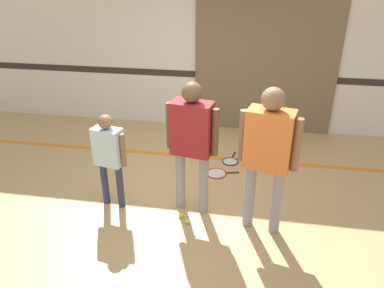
{
  "coord_description": "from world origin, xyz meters",
  "views": [
    {
      "loc": [
        0.74,
        -4.16,
        3.0
      ],
      "look_at": [
        0.08,
        -0.15,
        0.96
      ],
      "focal_mm": 35.0,
      "sensor_mm": 36.0,
      "label": 1
    }
  ],
  "objects_px": {
    "person_student_right": "(268,147)",
    "tennis_ball_by_spare_racket": "(202,173)",
    "tennis_ball_stray_left": "(102,166)",
    "person_instructor": "(192,135)",
    "racket_second_spare": "(231,161)",
    "person_student_left": "(109,151)",
    "tennis_ball_near_instructor": "(181,215)",
    "tennis_ball_stray_right": "(188,221)",
    "racket_spare_on_floor": "(217,173)"
  },
  "relations": [
    {
      "from": "person_student_right",
      "to": "tennis_ball_by_spare_racket",
      "type": "xyz_separation_m",
      "value": [
        -0.89,
        1.12,
        -1.08
      ]
    },
    {
      "from": "tennis_ball_stray_left",
      "to": "person_instructor",
      "type": "bearing_deg",
      "value": -27.28
    },
    {
      "from": "person_student_right",
      "to": "racket_second_spare",
      "type": "relative_size",
      "value": 3.67
    },
    {
      "from": "person_instructor",
      "to": "person_student_left",
      "type": "bearing_deg",
      "value": -165.39
    },
    {
      "from": "person_instructor",
      "to": "tennis_ball_stray_left",
      "type": "xyz_separation_m",
      "value": [
        -1.59,
        0.82,
        -1.04
      ]
    },
    {
      "from": "person_student_left",
      "to": "tennis_ball_near_instructor",
      "type": "bearing_deg",
      "value": 4.69
    },
    {
      "from": "tennis_ball_stray_left",
      "to": "tennis_ball_by_spare_racket",
      "type": "bearing_deg",
      "value": 1.73
    },
    {
      "from": "tennis_ball_stray_left",
      "to": "tennis_ball_stray_right",
      "type": "distance_m",
      "value": 1.96
    },
    {
      "from": "racket_second_spare",
      "to": "person_instructor",
      "type": "bearing_deg",
      "value": 172.48
    },
    {
      "from": "tennis_ball_stray_right",
      "to": "racket_spare_on_floor",
      "type": "bearing_deg",
      "value": 79.1
    },
    {
      "from": "racket_spare_on_floor",
      "to": "tennis_ball_stray_right",
      "type": "relative_size",
      "value": 8.13
    },
    {
      "from": "person_student_right",
      "to": "tennis_ball_stray_left",
      "type": "relative_size",
      "value": 27.29
    },
    {
      "from": "racket_spare_on_floor",
      "to": "racket_second_spare",
      "type": "relative_size",
      "value": 1.09
    },
    {
      "from": "person_student_right",
      "to": "racket_spare_on_floor",
      "type": "relative_size",
      "value": 3.36
    },
    {
      "from": "racket_spare_on_floor",
      "to": "tennis_ball_stray_left",
      "type": "relative_size",
      "value": 8.13
    },
    {
      "from": "person_student_left",
      "to": "racket_spare_on_floor",
      "type": "distance_m",
      "value": 1.82
    },
    {
      "from": "person_student_left",
      "to": "racket_spare_on_floor",
      "type": "xyz_separation_m",
      "value": [
        1.29,
        1.01,
        -0.79
      ]
    },
    {
      "from": "racket_second_spare",
      "to": "tennis_ball_stray_right",
      "type": "bearing_deg",
      "value": 175.64
    },
    {
      "from": "racket_spare_on_floor",
      "to": "tennis_ball_near_instructor",
      "type": "distance_m",
      "value": 1.19
    },
    {
      "from": "person_instructor",
      "to": "tennis_ball_stray_left",
      "type": "bearing_deg",
      "value": 163.28
    },
    {
      "from": "person_instructor",
      "to": "tennis_ball_near_instructor",
      "type": "xyz_separation_m",
      "value": [
        -0.11,
        -0.21,
        -1.04
      ]
    },
    {
      "from": "person_student_left",
      "to": "person_student_right",
      "type": "height_order",
      "value": "person_student_right"
    },
    {
      "from": "racket_second_spare",
      "to": "tennis_ball_stray_left",
      "type": "xyz_separation_m",
      "value": [
        -2.0,
        -0.53,
        0.02
      ]
    },
    {
      "from": "person_instructor",
      "to": "tennis_ball_near_instructor",
      "type": "bearing_deg",
      "value": -107.31
    },
    {
      "from": "tennis_ball_stray_right",
      "to": "tennis_ball_stray_left",
      "type": "bearing_deg",
      "value": 144.19
    },
    {
      "from": "person_student_left",
      "to": "tennis_ball_stray_left",
      "type": "xyz_separation_m",
      "value": [
        -0.53,
        0.89,
        -0.77
      ]
    },
    {
      "from": "tennis_ball_near_instructor",
      "to": "tennis_ball_stray_right",
      "type": "relative_size",
      "value": 1.0
    },
    {
      "from": "person_instructor",
      "to": "tennis_ball_by_spare_racket",
      "type": "relative_size",
      "value": 26.34
    },
    {
      "from": "racket_second_spare",
      "to": "racket_spare_on_floor",
      "type": "bearing_deg",
      "value": 167.13
    },
    {
      "from": "racket_second_spare",
      "to": "tennis_ball_by_spare_racket",
      "type": "bearing_deg",
      "value": 149.51
    },
    {
      "from": "racket_spare_on_floor",
      "to": "tennis_ball_stray_left",
      "type": "height_order",
      "value": "tennis_ball_stray_left"
    },
    {
      "from": "person_instructor",
      "to": "person_student_right",
      "type": "xyz_separation_m",
      "value": [
        0.9,
        -0.25,
        0.04
      ]
    },
    {
      "from": "person_student_right",
      "to": "tennis_ball_by_spare_racket",
      "type": "relative_size",
      "value": 27.29
    },
    {
      "from": "person_student_left",
      "to": "tennis_ball_near_instructor",
      "type": "distance_m",
      "value": 1.22
    },
    {
      "from": "racket_spare_on_floor",
      "to": "tennis_ball_by_spare_racket",
      "type": "relative_size",
      "value": 8.13
    },
    {
      "from": "tennis_ball_by_spare_racket",
      "to": "tennis_ball_stray_left",
      "type": "bearing_deg",
      "value": -178.27
    },
    {
      "from": "racket_second_spare",
      "to": "tennis_ball_near_instructor",
      "type": "relative_size",
      "value": 7.44
    },
    {
      "from": "person_instructor",
      "to": "tennis_ball_stray_right",
      "type": "relative_size",
      "value": 26.34
    },
    {
      "from": "person_student_right",
      "to": "racket_spare_on_floor",
      "type": "bearing_deg",
      "value": -47.28
    },
    {
      "from": "tennis_ball_by_spare_racket",
      "to": "tennis_ball_stray_right",
      "type": "height_order",
      "value": "same"
    },
    {
      "from": "person_instructor",
      "to": "racket_second_spare",
      "type": "distance_m",
      "value": 1.77
    },
    {
      "from": "tennis_ball_near_instructor",
      "to": "person_student_left",
      "type": "bearing_deg",
      "value": 171.77
    },
    {
      "from": "person_student_left",
      "to": "racket_second_spare",
      "type": "height_order",
      "value": "person_student_left"
    },
    {
      "from": "person_student_right",
      "to": "tennis_ball_stray_left",
      "type": "xyz_separation_m",
      "value": [
        -2.48,
        1.07,
        -1.08
      ]
    },
    {
      "from": "tennis_ball_by_spare_racket",
      "to": "person_student_right",
      "type": "bearing_deg",
      "value": -51.45
    },
    {
      "from": "tennis_ball_near_instructor",
      "to": "tennis_ball_stray_left",
      "type": "xyz_separation_m",
      "value": [
        -1.47,
        1.03,
        0.0
      ]
    },
    {
      "from": "tennis_ball_stray_right",
      "to": "person_student_right",
      "type": "bearing_deg",
      "value": 4.9
    },
    {
      "from": "racket_spare_on_floor",
      "to": "tennis_ball_stray_left",
      "type": "distance_m",
      "value": 1.83
    },
    {
      "from": "tennis_ball_near_instructor",
      "to": "person_student_right",
      "type": "bearing_deg",
      "value": -2.2
    },
    {
      "from": "person_instructor",
      "to": "tennis_ball_by_spare_racket",
      "type": "xyz_separation_m",
      "value": [
        0.01,
        0.87,
        -1.04
      ]
    }
  ]
}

